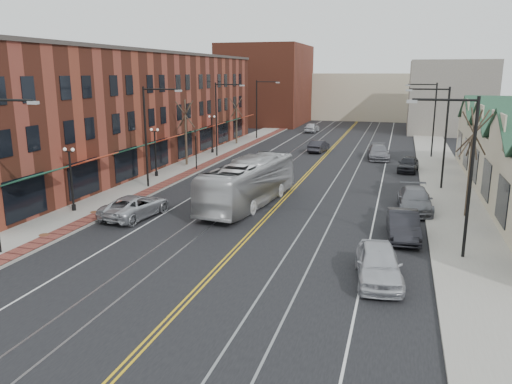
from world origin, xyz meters
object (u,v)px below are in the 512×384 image
Objects in this scene: parked_suv at (136,206)px; parked_car_b at (403,225)px; parked_car_d at (408,164)px; parked_car_a at (379,264)px; parked_car_c at (415,200)px; transit_bus at (249,183)px.

parked_suv is 1.12× the size of parked_car_b.
parked_suv reaches higher than parked_car_d.
parked_car_b is at bearing -84.59° from parked_car_d.
parked_car_a is 6.63m from parked_car_b.
parked_car_d is at bearing 88.24° from parked_car_c.
parked_car_d is (-0.31, 14.41, -0.05)m from parked_car_c.
parked_car_b is at bearing 73.71° from parked_car_a.
parked_suv is at bearing 151.56° from parked_car_a.
transit_bus is 19.51m from parked_car_d.
parked_car_c reaches higher than parked_suv.
parked_car_c is at bearing -82.15° from parked_car_d.
parked_car_a reaches higher than parked_car_d.
parked_suv is 16.77m from parked_car_b.
parked_car_a is (9.50, -11.09, -0.80)m from transit_bus.
parked_car_b reaches higher than parked_car_c.
parked_suv is 16.86m from parked_car_a.
transit_bus is 7.99m from parked_suv.
parked_car_b reaches higher than parked_suv.
parked_suv is 18.72m from parked_car_c.
parked_car_c is (0.74, 6.22, -0.00)m from parked_car_b.
parked_suv is at bearing 45.34° from transit_bus.
parked_car_b is 6.27m from parked_car_c.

